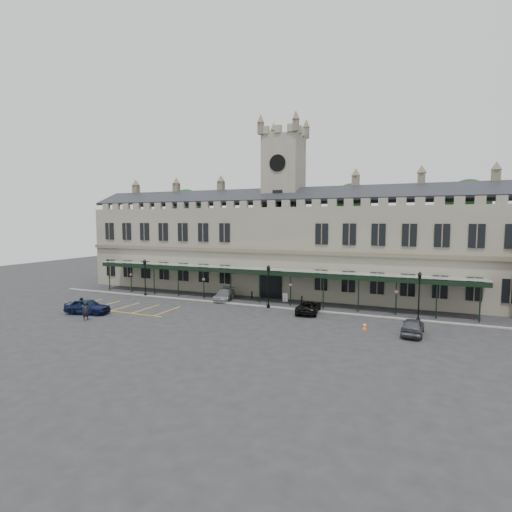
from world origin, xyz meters
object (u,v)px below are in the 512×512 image
at_px(station_building, 283,247).
at_px(lamp_post_left, 145,274).
at_px(person_a, 86,311).
at_px(car_van, 308,307).
at_px(traffic_cone, 365,326).
at_px(car_right_a, 413,326).
at_px(lamp_post_right, 419,292).
at_px(person_b, 81,305).
at_px(car_left_a, 87,306).
at_px(sign_board, 285,297).
at_px(lamp_post_mid, 268,282).
at_px(car_taxi, 224,295).
at_px(clock_tower, 284,200).

relative_size(station_building, lamp_post_left, 11.81).
bearing_deg(person_a, car_van, -29.89).
xyz_separation_m(traffic_cone, car_right_a, (4.20, -0.08, 0.42)).
bearing_deg(lamp_post_right, person_b, -162.93).
relative_size(traffic_cone, car_left_a, 0.14).
xyz_separation_m(car_van, person_a, (-20.20, -12.12, 0.28)).
bearing_deg(sign_board, car_left_a, -156.49).
distance_m(lamp_post_mid, car_taxi, 7.67).
relative_size(lamp_post_right, car_taxi, 1.06).
xyz_separation_m(lamp_post_left, person_a, (2.97, -13.23, -2.05)).
distance_m(clock_tower, car_van, 18.38).
height_order(lamp_post_left, person_b, lamp_post_left).
bearing_deg(lamp_post_mid, lamp_post_left, 178.67).
xyz_separation_m(car_left_a, person_a, (2.10, -2.24, 0.12)).
height_order(clock_tower, lamp_post_mid, clock_tower).
distance_m(station_building, person_b, 27.41).
relative_size(clock_tower, sign_board, 22.54).
distance_m(station_building, sign_board, 9.22).
distance_m(sign_board, person_a, 23.26).
bearing_deg(lamp_post_left, clock_tower, 32.95).
height_order(lamp_post_right, sign_board, lamp_post_right).
height_order(lamp_post_mid, person_a, lamp_post_mid).
relative_size(person_a, person_b, 1.10).
height_order(lamp_post_left, car_left_a, lamp_post_left).
bearing_deg(lamp_post_mid, car_right_a, -18.15).
height_order(lamp_post_left, car_taxi, lamp_post_left).
xyz_separation_m(lamp_post_right, car_van, (-11.31, -0.70, -2.38)).
distance_m(traffic_cone, sign_board, 14.58).
relative_size(clock_tower, person_b, 14.19).
bearing_deg(car_left_a, lamp_post_right, -84.64).
bearing_deg(traffic_cone, car_left_a, -169.44).
bearing_deg(person_a, car_left_a, 72.18).
height_order(lamp_post_mid, car_van, lamp_post_mid).
height_order(lamp_post_left, traffic_cone, lamp_post_left).
bearing_deg(person_a, lamp_post_right, -38.72).
height_order(lamp_post_left, lamp_post_right, lamp_post_right).
relative_size(lamp_post_left, car_van, 1.03).
height_order(lamp_post_left, person_a, lamp_post_left).
relative_size(car_taxi, person_a, 2.53).
bearing_deg(lamp_post_right, lamp_post_left, 179.32).
bearing_deg(lamp_post_mid, car_taxi, 162.33).
distance_m(clock_tower, person_a, 29.74).
xyz_separation_m(traffic_cone, car_left_a, (-29.02, -5.41, 0.50)).
bearing_deg(lamp_post_left, station_building, 32.74).
bearing_deg(lamp_post_left, car_taxi, 9.13).
relative_size(clock_tower, car_taxi, 5.11).
bearing_deg(car_taxi, car_right_a, -30.16).
xyz_separation_m(lamp_post_right, traffic_cone, (-4.58, -5.17, -2.72)).
bearing_deg(sign_board, car_van, -64.48).
distance_m(lamp_post_left, sign_board, 19.32).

